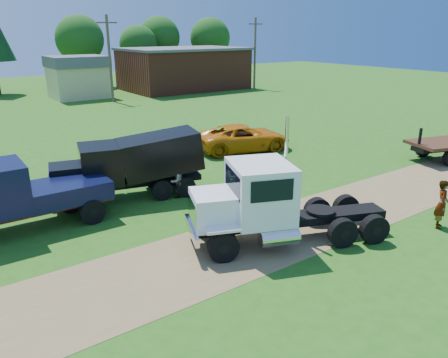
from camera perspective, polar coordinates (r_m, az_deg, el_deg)
ground at (r=18.14m, az=10.38°, el=-5.81°), size 140.00×140.00×0.00m
dirt_track at (r=18.14m, az=10.38°, el=-5.79°), size 120.00×4.20×0.01m
white_semi_tractor at (r=15.82m, az=5.04°, el=-3.21°), size 7.60×4.86×4.54m
black_dump_truck at (r=20.63m, az=-11.80°, el=2.11°), size 7.14×3.65×3.03m
navy_truck at (r=18.57m, az=-25.38°, el=-2.03°), size 6.55×2.37×2.80m
orange_pickup at (r=28.50m, az=2.56°, el=5.42°), size 6.63×4.29×1.70m
spectator_a at (r=19.22m, az=26.57°, el=-2.96°), size 0.86×0.79×1.97m
spectator_b at (r=20.49m, az=-6.21°, el=-0.25°), size 0.94×0.83×1.61m
brick_building at (r=59.65m, az=-5.29°, el=14.19°), size 15.40×10.40×5.30m
tan_shed at (r=53.99m, az=-18.51°, el=12.58°), size 6.20×5.40×4.70m
utility_poles at (r=49.77m, az=-14.71°, el=15.12°), size 42.20×0.28×9.00m
tree_row at (r=62.16m, az=-26.54°, el=16.26°), size 58.54×14.21×11.52m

